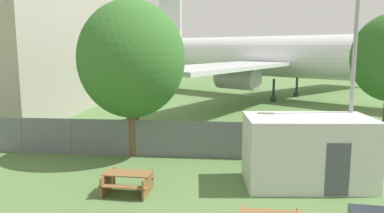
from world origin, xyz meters
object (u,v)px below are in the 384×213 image
(portable_cabin, at_px, (307,151))
(tree_near_hangar, at_px, (132,60))
(airplane, at_px, (301,57))
(picnic_bench_near_cabin, at_px, (128,180))

(portable_cabin, relative_size, tree_near_hangar, 0.65)
(airplane, xyz_separation_m, portable_cabin, (-3.88, -23.59, -2.93))
(airplane, distance_m, portable_cabin, 24.08)
(portable_cabin, distance_m, picnic_bench_near_cabin, 6.79)
(portable_cabin, bearing_deg, tree_near_hangar, 151.24)
(picnic_bench_near_cabin, bearing_deg, airplane, 67.42)
(portable_cabin, height_order, picnic_bench_near_cabin, portable_cabin)
(tree_near_hangar, bearing_deg, picnic_bench_near_cabin, -77.94)
(portable_cabin, bearing_deg, picnic_bench_near_cabin, -172.19)
(portable_cabin, bearing_deg, airplane, 75.33)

